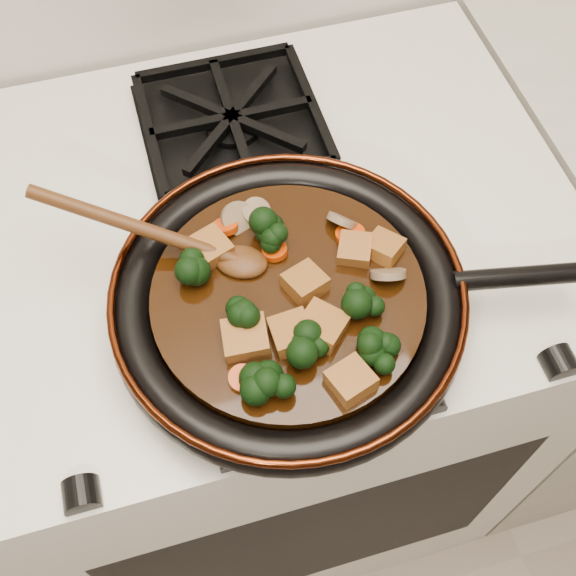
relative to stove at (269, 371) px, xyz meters
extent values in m
cube|color=silver|center=(0.00, 0.00, 0.00)|extent=(0.76, 0.60, 0.90)
cylinder|color=black|center=(-0.01, -0.15, 0.48)|extent=(0.34, 0.34, 0.01)
torus|color=black|center=(-0.01, -0.15, 0.49)|extent=(0.37, 0.37, 0.04)
torus|color=#451909|center=(-0.01, -0.15, 0.51)|extent=(0.37, 0.37, 0.01)
cylinder|color=black|center=(0.23, -0.20, 0.51)|extent=(0.14, 0.05, 0.02)
cylinder|color=black|center=(-0.01, -0.15, 0.50)|extent=(0.28, 0.28, 0.02)
cube|color=brown|center=(-0.02, -0.20, 0.52)|extent=(0.04, 0.04, 0.03)
cube|color=brown|center=(-0.06, -0.19, 0.52)|extent=(0.05, 0.05, 0.03)
cube|color=brown|center=(0.10, -0.13, 0.52)|extent=(0.05, 0.05, 0.03)
cube|color=brown|center=(0.01, -0.20, 0.52)|extent=(0.06, 0.06, 0.03)
cube|color=brown|center=(0.01, -0.15, 0.52)|extent=(0.05, 0.05, 0.03)
cube|color=brown|center=(0.07, -0.12, 0.52)|extent=(0.05, 0.05, 0.02)
cube|color=brown|center=(0.02, -0.26, 0.52)|extent=(0.05, 0.05, 0.02)
cube|color=brown|center=(-0.08, -0.08, 0.52)|extent=(0.06, 0.05, 0.03)
cylinder|color=#C53605|center=(-0.05, -0.05, 0.51)|extent=(0.03, 0.03, 0.02)
cylinder|color=#C53605|center=(-0.08, -0.23, 0.51)|extent=(0.03, 0.03, 0.01)
cylinder|color=#C53605|center=(0.07, -0.10, 0.51)|extent=(0.03, 0.03, 0.01)
cylinder|color=#C53605|center=(-0.01, -0.10, 0.51)|extent=(0.03, 0.03, 0.01)
cylinder|color=#7F6549|center=(0.10, -0.16, 0.52)|extent=(0.04, 0.04, 0.03)
cylinder|color=#7F6549|center=(-0.04, -0.05, 0.52)|extent=(0.05, 0.05, 0.03)
cylinder|color=#7F6549|center=(0.07, -0.08, 0.52)|extent=(0.04, 0.04, 0.03)
cylinder|color=#7F6549|center=(-0.02, -0.05, 0.52)|extent=(0.04, 0.04, 0.02)
cylinder|color=#7F6549|center=(-0.08, -0.08, 0.52)|extent=(0.04, 0.04, 0.03)
ellipsoid|color=#4B2810|center=(-0.05, -0.10, 0.51)|extent=(0.07, 0.06, 0.02)
cylinder|color=#4B2810|center=(-0.14, -0.05, 0.55)|extent=(0.02, 0.02, 0.23)
camera|label=1|loc=(-0.11, -0.51, 1.14)|focal=45.00mm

